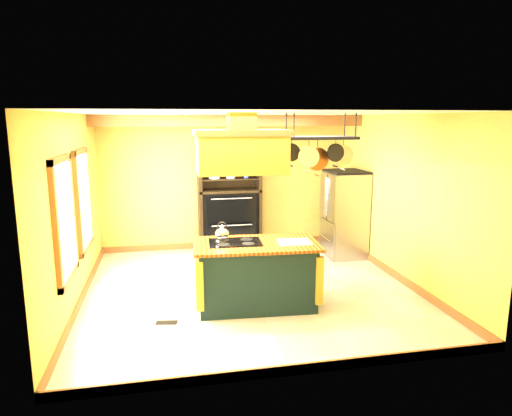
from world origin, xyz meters
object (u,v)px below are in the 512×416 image
object	(u,v)px
refrigerator	(344,216)
hutch	(229,209)
kitchen_island	(256,274)
pot_rack	(320,145)
range_hood	(241,149)

from	to	relation	value
refrigerator	hutch	bearing A→B (deg)	158.53
kitchen_island	hutch	distance (m)	2.91
kitchen_island	pot_rack	world-z (taller)	pot_rack
range_hood	hutch	size ratio (longest dim) A/B	0.58
pot_rack	refrigerator	bearing A→B (deg)	58.63
pot_rack	hutch	bearing A→B (deg)	106.77
kitchen_island	refrigerator	size ratio (longest dim) A/B	1.11
kitchen_island	hutch	bearing A→B (deg)	92.93
range_hood	kitchen_island	bearing A→B (deg)	0.27
kitchen_island	hutch	world-z (taller)	hutch
range_hood	pot_rack	world-z (taller)	same
range_hood	pot_rack	size ratio (longest dim) A/B	1.21
hutch	kitchen_island	bearing A→B (deg)	-90.79
range_hood	hutch	bearing A→B (deg)	85.29
pot_rack	refrigerator	distance (m)	2.81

